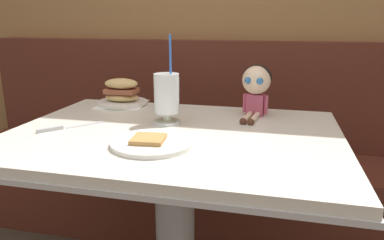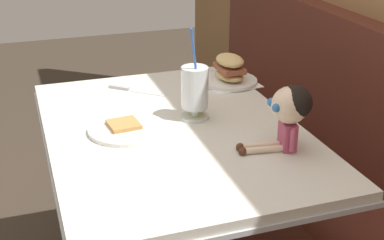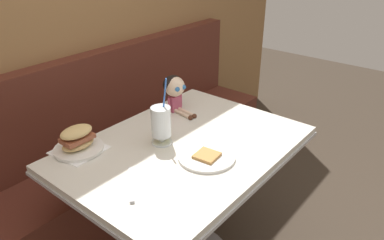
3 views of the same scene
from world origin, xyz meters
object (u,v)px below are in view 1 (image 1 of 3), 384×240
at_px(sandwich_plate, 122,94).
at_px(milkshake_glass, 167,96).
at_px(butter_knife, 60,128).
at_px(seated_doll, 256,83).
at_px(toast_plate, 152,142).

bearing_deg(sandwich_plate, milkshake_glass, -40.47).
distance_m(butter_knife, seated_doll, 0.73).
height_order(toast_plate, butter_knife, toast_plate).
relative_size(milkshake_glass, sandwich_plate, 1.43).
height_order(toast_plate, sandwich_plate, sandwich_plate).
xyz_separation_m(milkshake_glass, seated_doll, (0.30, 0.19, 0.03)).
distance_m(sandwich_plate, butter_knife, 0.41).
relative_size(sandwich_plate, seated_doll, 0.98).
bearing_deg(toast_plate, seated_doll, 57.16).
relative_size(toast_plate, sandwich_plate, 1.13).
bearing_deg(toast_plate, milkshake_glass, 96.42).
xyz_separation_m(toast_plate, butter_knife, (-0.36, 0.08, -0.00)).
bearing_deg(toast_plate, sandwich_plate, 122.82).
bearing_deg(milkshake_glass, sandwich_plate, 139.53).
relative_size(toast_plate, butter_knife, 1.31).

